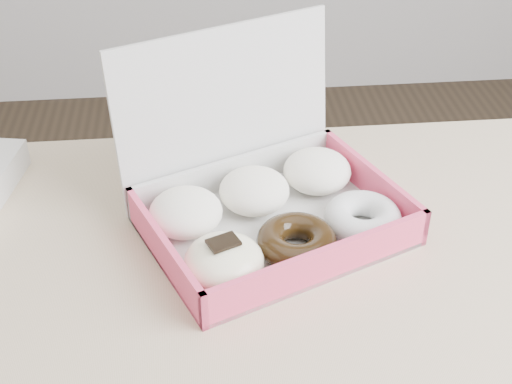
{
  "coord_description": "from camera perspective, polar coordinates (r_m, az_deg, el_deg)",
  "views": [
    {
      "loc": [
        -0.01,
        -0.6,
        1.34
      ],
      "look_at": [
        0.06,
        0.12,
        0.83
      ],
      "focal_mm": 50.0,
      "sensor_mm": 36.0,
      "label": 1
    }
  ],
  "objects": [
    {
      "name": "donut_box",
      "position": [
        0.94,
        0.73,
        -0.87
      ],
      "size": [
        0.4,
        0.37,
        0.23
      ],
      "rotation": [
        0.0,
        0.0,
        0.4
      ],
      "color": "silver",
      "rests_on": "table"
    },
    {
      "name": "table",
      "position": [
        0.9,
        -3.04,
        -12.83
      ],
      "size": [
        1.2,
        0.8,
        0.75
      ],
      "color": "tan",
      "rests_on": "ground"
    }
  ]
}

